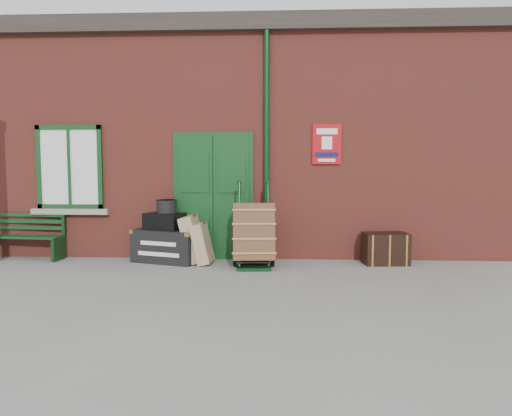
# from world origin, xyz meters

# --- Properties ---
(ground) EXTENTS (80.00, 80.00, 0.00)m
(ground) POSITION_xyz_m (0.00, 0.00, 0.00)
(ground) COLOR gray
(ground) RESTS_ON ground
(station_building) EXTENTS (10.30, 4.30, 4.36)m
(station_building) POSITION_xyz_m (-0.00, 3.49, 2.16)
(station_building) COLOR brown
(station_building) RESTS_ON ground
(bench) EXTENTS (1.39, 0.53, 0.85)m
(bench) POSITION_xyz_m (-3.68, 1.30, 0.43)
(bench) COLOR #103B17
(bench) RESTS_ON ground
(houdini_trunk) EXTENTS (1.28, 0.94, 0.57)m
(houdini_trunk) POSITION_xyz_m (-1.07, 1.18, 0.28)
(houdini_trunk) COLOR black
(houdini_trunk) RESTS_ON ground
(strongbox) EXTENTS (0.74, 0.63, 0.28)m
(strongbox) POSITION_xyz_m (-1.12, 1.18, 0.71)
(strongbox) COLOR black
(strongbox) RESTS_ON houdini_trunk
(hatbox) EXTENTS (0.43, 0.43, 0.23)m
(hatbox) POSITION_xyz_m (-1.09, 1.21, 0.97)
(hatbox) COLOR black
(hatbox) RESTS_ON strongbox
(suitcase_back) EXTENTS (0.42, 0.59, 0.83)m
(suitcase_back) POSITION_xyz_m (-0.62, 1.10, 0.41)
(suitcase_back) COLOR tan
(suitcase_back) RESTS_ON ground
(suitcase_front) EXTENTS (0.38, 0.53, 0.71)m
(suitcase_front) POSITION_xyz_m (-0.44, 1.00, 0.36)
(suitcase_front) COLOR tan
(suitcase_front) RESTS_ON ground
(porter_trolley) EXTENTS (0.73, 0.78, 1.40)m
(porter_trolley) POSITION_xyz_m (0.46, 0.78, 0.54)
(porter_trolley) COLOR black
(porter_trolley) RESTS_ON ground
(dark_trunk) EXTENTS (0.78, 0.55, 0.53)m
(dark_trunk) POSITION_xyz_m (2.69, 1.17, 0.27)
(dark_trunk) COLOR black
(dark_trunk) RESTS_ON ground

